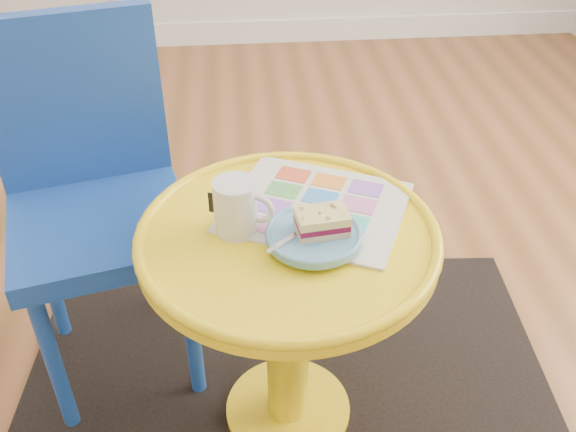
{
  "coord_description": "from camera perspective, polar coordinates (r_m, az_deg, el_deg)",
  "views": [
    {
      "loc": [
        0.11,
        -1.32,
        1.29
      ],
      "look_at": [
        0.19,
        -0.37,
        0.59
      ],
      "focal_mm": 40.0,
      "sensor_mm": 36.0,
      "label": 1
    }
  ],
  "objects": [
    {
      "name": "floor",
      "position": [
        1.85,
        -7.06,
        -8.1
      ],
      "size": [
        4.0,
        4.0,
        0.0
      ],
      "primitive_type": "plane",
      "color": "brown",
      "rests_on": "ground"
    },
    {
      "name": "rug",
      "position": [
        1.6,
        0.0,
        -16.99
      ],
      "size": [
        1.37,
        1.18,
        0.01
      ],
      "primitive_type": "cube",
      "rotation": [
        0.0,
        0.0,
        -0.07
      ],
      "color": "black",
      "rests_on": "ground"
    },
    {
      "name": "side_table",
      "position": [
        1.31,
        0.0,
        -6.82
      ],
      "size": [
        0.57,
        0.57,
        0.55
      ],
      "color": "yellow",
      "rests_on": "ground"
    },
    {
      "name": "chair",
      "position": [
        1.49,
        -16.96,
        2.38
      ],
      "size": [
        0.46,
        0.46,
        0.86
      ],
      "rotation": [
        0.0,
        0.0,
        0.24
      ],
      "color": "#18419C",
      "rests_on": "ground"
    },
    {
      "name": "newspaper",
      "position": [
        1.27,
        2.5,
        0.81
      ],
      "size": [
        0.43,
        0.4,
        0.01
      ],
      "primitive_type": "cube",
      "rotation": [
        0.0,
        0.0,
        -0.43
      ],
      "color": "silver",
      "rests_on": "side_table"
    },
    {
      "name": "mug",
      "position": [
        1.19,
        -4.57,
        0.92
      ],
      "size": [
        0.11,
        0.08,
        0.11
      ],
      "rotation": [
        0.0,
        0.0,
        -0.39
      ],
      "color": "silver",
      "rests_on": "side_table"
    },
    {
      "name": "plate",
      "position": [
        1.17,
        2.3,
        -1.79
      ],
      "size": [
        0.18,
        0.18,
        0.02
      ],
      "color": "#5B95C0",
      "rests_on": "newspaper"
    },
    {
      "name": "cake_slice",
      "position": [
        1.16,
        3.03,
        -0.5
      ],
      "size": [
        0.1,
        0.07,
        0.04
      ],
      "rotation": [
        0.0,
        0.0,
        0.13
      ],
      "color": "#D3BC8C",
      "rests_on": "plate"
    },
    {
      "name": "fork",
      "position": [
        1.16,
        0.89,
        -1.57
      ],
      "size": [
        0.12,
        0.1,
        0.0
      ],
      "rotation": [
        0.0,
        0.0,
        -0.87
      ],
      "color": "silver",
      "rests_on": "plate"
    }
  ]
}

